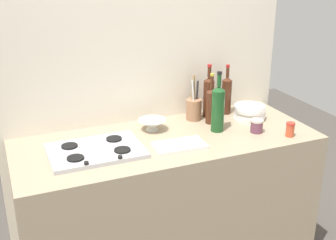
{
  "coord_description": "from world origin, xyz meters",
  "views": [
    {
      "loc": [
        -0.91,
        -2.18,
        1.94
      ],
      "look_at": [
        0.0,
        0.0,
        1.02
      ],
      "focal_mm": 46.54,
      "sensor_mm": 36.0,
      "label": 1
    }
  ],
  "objects_px": {
    "stovetop_hob": "(96,151)",
    "utensil_crock": "(194,108)",
    "wine_bottle_rightmost": "(209,96)",
    "wine_bottle_leftmost": "(218,108)",
    "cutting_board": "(179,145)",
    "condiment_jar_front": "(257,126)",
    "plate_stack": "(250,112)",
    "wine_bottle_mid_right": "(226,95)",
    "condiment_jar_rear": "(290,129)",
    "wine_bottle_mid_left": "(211,105)",
    "mixing_bowl": "(152,124)"
  },
  "relations": [
    {
      "from": "stovetop_hob",
      "to": "wine_bottle_mid_left",
      "type": "distance_m",
      "value": 0.82
    },
    {
      "from": "wine_bottle_leftmost",
      "to": "wine_bottle_rightmost",
      "type": "distance_m",
      "value": 0.26
    },
    {
      "from": "condiment_jar_front",
      "to": "cutting_board",
      "type": "distance_m",
      "value": 0.53
    },
    {
      "from": "plate_stack",
      "to": "condiment_jar_rear",
      "type": "relative_size",
      "value": 2.4
    },
    {
      "from": "wine_bottle_rightmost",
      "to": "condiment_jar_front",
      "type": "distance_m",
      "value": 0.4
    },
    {
      "from": "utensil_crock",
      "to": "wine_bottle_rightmost",
      "type": "bearing_deg",
      "value": 7.37
    },
    {
      "from": "wine_bottle_rightmost",
      "to": "wine_bottle_leftmost",
      "type": "bearing_deg",
      "value": -104.49
    },
    {
      "from": "wine_bottle_mid_left",
      "to": "wine_bottle_mid_right",
      "type": "height_order",
      "value": "wine_bottle_mid_right"
    },
    {
      "from": "wine_bottle_rightmost",
      "to": "utensil_crock",
      "type": "height_order",
      "value": "wine_bottle_rightmost"
    },
    {
      "from": "wine_bottle_rightmost",
      "to": "condiment_jar_rear",
      "type": "distance_m",
      "value": 0.58
    },
    {
      "from": "plate_stack",
      "to": "wine_bottle_mid_right",
      "type": "xyz_separation_m",
      "value": [
        -0.09,
        0.15,
        0.09
      ]
    },
    {
      "from": "wine_bottle_leftmost",
      "to": "condiment_jar_rear",
      "type": "distance_m",
      "value": 0.45
    },
    {
      "from": "wine_bottle_leftmost",
      "to": "wine_bottle_rightmost",
      "type": "height_order",
      "value": "wine_bottle_leftmost"
    },
    {
      "from": "utensil_crock",
      "to": "cutting_board",
      "type": "distance_m",
      "value": 0.45
    },
    {
      "from": "mixing_bowl",
      "to": "condiment_jar_front",
      "type": "xyz_separation_m",
      "value": [
        0.58,
        -0.27,
        0.0
      ]
    },
    {
      "from": "utensil_crock",
      "to": "stovetop_hob",
      "type": "bearing_deg",
      "value": -160.77
    },
    {
      "from": "condiment_jar_front",
      "to": "plate_stack",
      "type": "bearing_deg",
      "value": 68.35
    },
    {
      "from": "condiment_jar_front",
      "to": "condiment_jar_rear",
      "type": "xyz_separation_m",
      "value": [
        0.15,
        -0.13,
        0.0
      ]
    },
    {
      "from": "cutting_board",
      "to": "utensil_crock",
      "type": "bearing_deg",
      "value": 53.59
    },
    {
      "from": "condiment_jar_front",
      "to": "cutting_board",
      "type": "relative_size",
      "value": 0.28
    },
    {
      "from": "plate_stack",
      "to": "condiment_jar_front",
      "type": "xyz_separation_m",
      "value": [
        -0.08,
        -0.21,
        -0.0
      ]
    },
    {
      "from": "wine_bottle_leftmost",
      "to": "cutting_board",
      "type": "height_order",
      "value": "wine_bottle_leftmost"
    },
    {
      "from": "wine_bottle_mid_left",
      "to": "condiment_jar_front",
      "type": "xyz_separation_m",
      "value": [
        0.19,
        -0.25,
        -0.08
      ]
    },
    {
      "from": "utensil_crock",
      "to": "condiment_jar_rear",
      "type": "xyz_separation_m",
      "value": [
        0.41,
        -0.48,
        -0.03
      ]
    },
    {
      "from": "stovetop_hob",
      "to": "cutting_board",
      "type": "distance_m",
      "value": 0.47
    },
    {
      "from": "wine_bottle_leftmost",
      "to": "utensil_crock",
      "type": "bearing_deg",
      "value": 101.93
    },
    {
      "from": "wine_bottle_rightmost",
      "to": "mixing_bowl",
      "type": "bearing_deg",
      "value": -168.85
    },
    {
      "from": "mixing_bowl",
      "to": "stovetop_hob",
      "type": "bearing_deg",
      "value": -155.74
    },
    {
      "from": "wine_bottle_mid_right",
      "to": "plate_stack",
      "type": "bearing_deg",
      "value": -59.64
    },
    {
      "from": "mixing_bowl",
      "to": "cutting_board",
      "type": "xyz_separation_m",
      "value": [
        0.06,
        -0.29,
        -0.03
      ]
    },
    {
      "from": "condiment_jar_rear",
      "to": "stovetop_hob",
      "type": "bearing_deg",
      "value": 168.78
    },
    {
      "from": "wine_bottle_mid_right",
      "to": "condiment_jar_front",
      "type": "height_order",
      "value": "wine_bottle_mid_right"
    },
    {
      "from": "cutting_board",
      "to": "condiment_jar_front",
      "type": "bearing_deg",
      "value": 1.58
    },
    {
      "from": "stovetop_hob",
      "to": "wine_bottle_mid_left",
      "type": "relative_size",
      "value": 1.55
    },
    {
      "from": "wine_bottle_leftmost",
      "to": "wine_bottle_mid_left",
      "type": "distance_m",
      "value": 0.14
    },
    {
      "from": "condiment_jar_rear",
      "to": "mixing_bowl",
      "type": "bearing_deg",
      "value": 150.96
    },
    {
      "from": "stovetop_hob",
      "to": "utensil_crock",
      "type": "height_order",
      "value": "utensil_crock"
    },
    {
      "from": "stovetop_hob",
      "to": "cutting_board",
      "type": "height_order",
      "value": "stovetop_hob"
    },
    {
      "from": "plate_stack",
      "to": "wine_bottle_rightmost",
      "type": "relative_size",
      "value": 0.58
    },
    {
      "from": "wine_bottle_mid_left",
      "to": "utensil_crock",
      "type": "bearing_deg",
      "value": 126.34
    },
    {
      "from": "condiment_jar_front",
      "to": "wine_bottle_rightmost",
      "type": "bearing_deg",
      "value": 112.3
    },
    {
      "from": "stovetop_hob",
      "to": "condiment_jar_rear",
      "type": "relative_size",
      "value": 5.88
    },
    {
      "from": "stovetop_hob",
      "to": "wine_bottle_leftmost",
      "type": "distance_m",
      "value": 0.78
    },
    {
      "from": "condiment_jar_rear",
      "to": "wine_bottle_mid_left",
      "type": "bearing_deg",
      "value": 131.75
    },
    {
      "from": "wine_bottle_rightmost",
      "to": "condiment_jar_rear",
      "type": "relative_size",
      "value": 4.1
    },
    {
      "from": "plate_stack",
      "to": "cutting_board",
      "type": "bearing_deg",
      "value": -159.69
    },
    {
      "from": "plate_stack",
      "to": "utensil_crock",
      "type": "xyz_separation_m",
      "value": [
        -0.34,
        0.13,
        0.03
      ]
    },
    {
      "from": "plate_stack",
      "to": "mixing_bowl",
      "type": "height_order",
      "value": "plate_stack"
    },
    {
      "from": "wine_bottle_mid_left",
      "to": "condiment_jar_rear",
      "type": "distance_m",
      "value": 0.51
    },
    {
      "from": "wine_bottle_mid_right",
      "to": "condiment_jar_front",
      "type": "relative_size",
      "value": 4.18
    }
  ]
}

